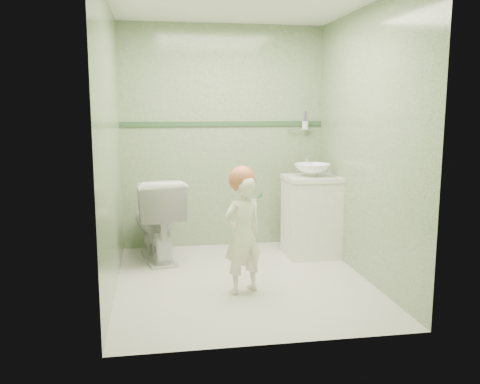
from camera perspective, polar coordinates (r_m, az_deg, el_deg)
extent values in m
plane|color=beige|center=(4.65, 0.31, -9.83)|extent=(2.50, 2.50, 0.00)
cube|color=gray|center=(5.63, -1.86, 6.04)|extent=(2.20, 0.04, 2.40)
cube|color=gray|center=(3.18, 4.18, 3.37)|extent=(2.20, 0.04, 2.40)
cube|color=gray|center=(4.35, -14.15, 4.74)|extent=(0.04, 2.50, 2.40)
cube|color=gray|center=(4.72, 13.67, 5.11)|extent=(0.04, 2.50, 2.40)
cube|color=#2F5331|center=(5.62, -1.85, 7.56)|extent=(2.20, 0.02, 0.05)
cube|color=white|center=(5.39, 7.87, -2.79)|extent=(0.52, 0.50, 0.80)
cube|color=white|center=(5.32, 7.97, 1.53)|extent=(0.54, 0.52, 0.04)
imported|color=white|center=(5.31, 7.99, 2.42)|extent=(0.37, 0.37, 0.13)
cylinder|color=silver|center=(5.49, 7.38, 3.26)|extent=(0.03, 0.03, 0.18)
cylinder|color=silver|center=(5.44, 7.55, 4.04)|extent=(0.02, 0.12, 0.02)
cylinder|color=silver|center=(5.75, 6.58, 6.85)|extent=(0.26, 0.02, 0.02)
cylinder|color=silver|center=(5.75, 7.22, 7.34)|extent=(0.07, 0.07, 0.09)
cylinder|color=blue|center=(5.74, 7.17, 8.03)|extent=(0.01, 0.01, 0.17)
cylinder|color=purple|center=(5.73, 7.25, 8.03)|extent=(0.01, 0.01, 0.17)
cylinder|color=red|center=(5.76, 7.30, 8.03)|extent=(0.01, 0.01, 0.17)
imported|color=white|center=(5.24, -9.20, -2.95)|extent=(0.61, 0.89, 0.84)
imported|color=white|center=(4.25, 0.28, -4.75)|extent=(0.42, 0.36, 0.99)
sphere|color=#B9633C|center=(4.19, 0.22, 1.42)|extent=(0.22, 0.22, 0.22)
cylinder|color=#06875A|center=(4.12, 2.21, -0.48)|extent=(0.02, 0.14, 0.06)
cube|color=white|center=(4.12, 1.13, 0.09)|extent=(0.03, 0.02, 0.02)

